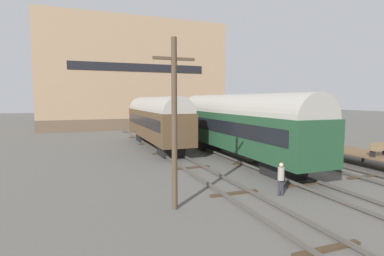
# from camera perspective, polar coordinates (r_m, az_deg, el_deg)

# --- Properties ---
(ground_plane) EXTENTS (200.00, 200.00, 0.00)m
(ground_plane) POSITION_cam_1_polar(r_m,az_deg,el_deg) (20.30, 15.10, -8.21)
(ground_plane) COLOR #56544F
(track_left) EXTENTS (2.60, 60.00, 0.26)m
(track_left) POSITION_cam_1_polar(r_m,az_deg,el_deg) (18.05, 3.36, -9.29)
(track_left) COLOR #4C4742
(track_left) RESTS_ON ground
(track_middle) EXTENTS (2.60, 60.00, 0.26)m
(track_middle) POSITION_cam_1_polar(r_m,az_deg,el_deg) (20.26, 15.11, -7.82)
(track_middle) COLOR #4C4742
(track_middle) RESTS_ON ground
(track_right) EXTENTS (2.60, 60.00, 0.26)m
(track_right) POSITION_cam_1_polar(r_m,az_deg,el_deg) (23.15, 24.18, -6.46)
(track_right) COLOR #4C4742
(track_right) RESTS_ON ground
(train_car_green) EXTENTS (3.11, 17.56, 5.14)m
(train_car_green) POSITION_cam_1_polar(r_m,az_deg,el_deg) (23.76, 8.58, 1.00)
(train_car_green) COLOR black
(train_car_green) RESTS_ON ground
(train_car_brown) EXTENTS (2.86, 15.05, 4.99)m
(train_car_brown) POSITION_cam_1_polar(r_m,az_deg,el_deg) (29.65, -6.87, 1.78)
(train_car_brown) COLOR black
(train_car_brown) RESTS_ON ground
(station_platform) EXTENTS (2.86, 15.78, 0.98)m
(station_platform) POSITION_cam_1_polar(r_m,az_deg,el_deg) (25.26, 28.04, -3.89)
(station_platform) COLOR brown
(station_platform) RESTS_ON ground
(bench) EXTENTS (1.40, 0.40, 0.91)m
(bench) POSITION_cam_1_polar(r_m,az_deg,el_deg) (23.37, 31.95, -3.41)
(bench) COLOR brown
(bench) RESTS_ON station_platform
(person_worker) EXTENTS (0.32, 0.32, 1.65)m
(person_worker) POSITION_cam_1_polar(r_m,az_deg,el_deg) (15.49, 16.58, -8.78)
(person_worker) COLOR #282833
(person_worker) RESTS_ON ground
(utility_pole) EXTENTS (1.80, 0.24, 7.30)m
(utility_pole) POSITION_cam_1_polar(r_m,az_deg,el_deg) (12.65, -3.38, 1.23)
(utility_pole) COLOR #473828
(utility_pole) RESTS_ON ground
(warehouse_building) EXTENTS (29.50, 10.40, 17.44)m
(warehouse_building) POSITION_cam_1_polar(r_m,az_deg,el_deg) (52.58, -11.06, 9.75)
(warehouse_building) COLOR brown
(warehouse_building) RESTS_ON ground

